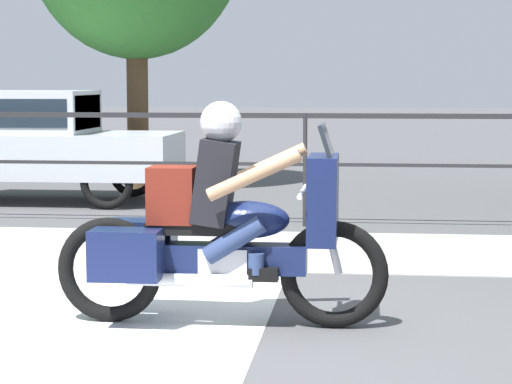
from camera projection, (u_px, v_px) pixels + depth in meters
ground_plane at (259, 335)px, 6.71m from camera, size 120.00×120.00×0.00m
sidewalk_band at (295, 250)px, 10.07m from camera, size 44.00×2.40×0.01m
crosswalk_band at (20, 335)px, 6.69m from camera, size 3.24×6.00×0.01m
fence_railing at (305, 138)px, 11.64m from camera, size 36.00×0.05×1.33m
motorcycle at (219, 228)px, 6.92m from camera, size 2.33×0.76×1.57m
parked_car at (26, 138)px, 14.10m from camera, size 4.10×1.66×1.57m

